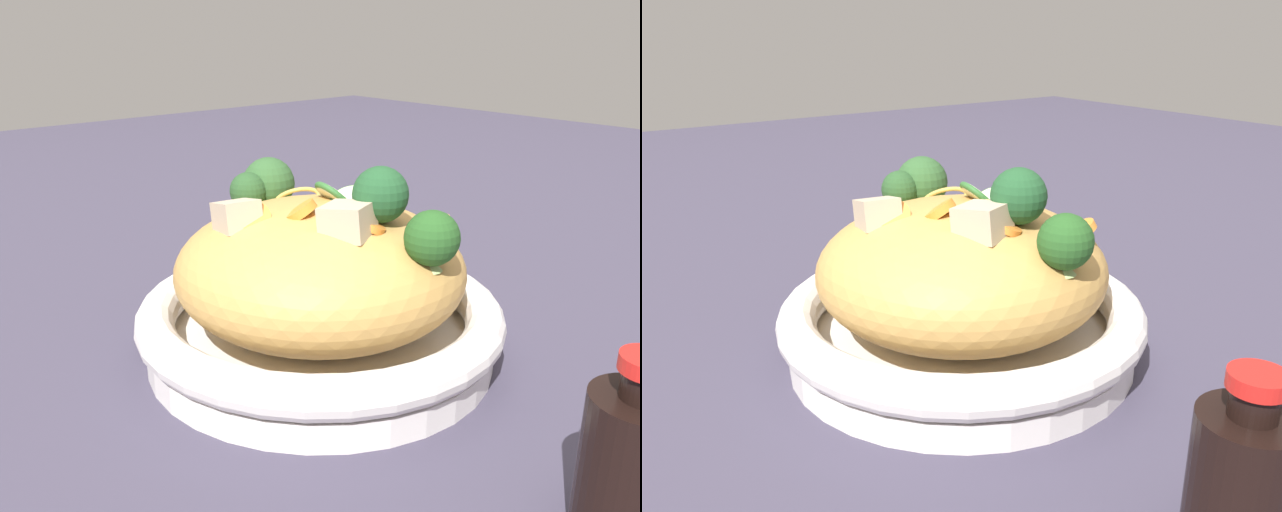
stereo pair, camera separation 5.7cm
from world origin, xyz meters
TOP-DOWN VIEW (x-y plane):
  - ground_plane at (0.00, 0.00)m, footprint 3.00×3.00m
  - serving_bowl at (0.00, 0.00)m, footprint 0.32×0.32m
  - noodle_heap at (0.00, 0.00)m, footprint 0.25×0.25m
  - broccoli_florets at (0.02, -0.02)m, footprint 0.28×0.09m
  - carrot_coins at (-0.03, 0.00)m, footprint 0.12×0.17m
  - zucchini_slices at (0.00, -0.03)m, footprint 0.06×0.05m
  - chicken_chunks at (-0.02, 0.04)m, footprint 0.13×0.09m
  - soy_sauce_bottle at (-0.29, 0.02)m, footprint 0.06×0.06m

SIDE VIEW (x-z plane):
  - ground_plane at x=0.00m, z-range 0.00..0.00m
  - serving_bowl at x=0.00m, z-range 0.00..0.06m
  - soy_sauce_bottle at x=-0.29m, z-range -0.01..0.11m
  - noodle_heap at x=0.00m, z-range 0.02..0.14m
  - carrot_coins at x=-0.03m, z-range 0.11..0.15m
  - chicken_chunks at x=-0.02m, z-range 0.12..0.15m
  - broccoli_florets at x=0.02m, z-range 0.10..0.18m
  - zucchini_slices at x=0.00m, z-range 0.12..0.16m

